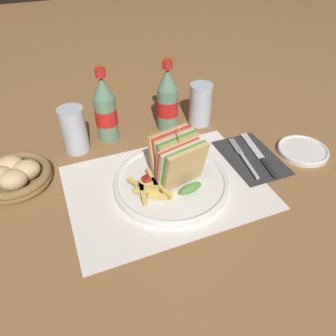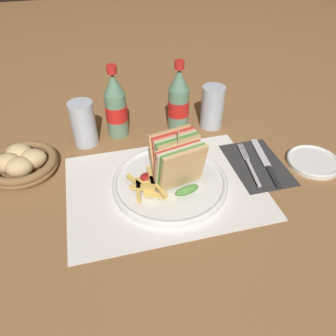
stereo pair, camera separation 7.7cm
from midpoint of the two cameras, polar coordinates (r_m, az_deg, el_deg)
ground_plane at (r=0.78m, az=-1.48°, el=-2.97°), size 4.00×4.00×0.00m
placemat at (r=0.78m, az=-3.21°, el=-3.28°), size 0.46×0.34×0.00m
plate_main at (r=0.77m, az=-2.29°, el=-2.70°), size 0.27×0.27×0.02m
club_sandwich at (r=0.74m, az=-1.08°, el=1.14°), size 0.12×0.13×0.14m
fries_pile at (r=0.73m, az=-5.96°, el=-3.44°), size 0.09×0.11×0.02m
ketchup_blob at (r=0.76m, az=-6.35°, el=-1.98°), size 0.03×0.03×0.01m
napkin at (r=0.88m, az=11.82°, el=1.76°), size 0.13×0.20×0.00m
fork at (r=0.85m, az=10.99°, el=1.10°), size 0.04×0.17×0.01m
knife at (r=0.88m, az=13.18°, el=2.20°), size 0.04×0.20×0.00m
coke_bottle_near at (r=0.92m, az=-13.25°, el=9.69°), size 0.06×0.06×0.20m
coke_bottle_far at (r=0.94m, az=-2.45°, el=11.48°), size 0.06×0.06×0.20m
glass_near at (r=0.98m, az=3.37°, el=10.50°), size 0.07×0.07×0.12m
glass_far at (r=0.91m, az=-18.33°, el=5.76°), size 0.07×0.07×0.12m
bread_basket at (r=0.86m, az=-27.55°, el=-1.34°), size 0.17×0.17×0.06m
side_saucer at (r=0.93m, az=20.30°, el=2.83°), size 0.13×0.13×0.01m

